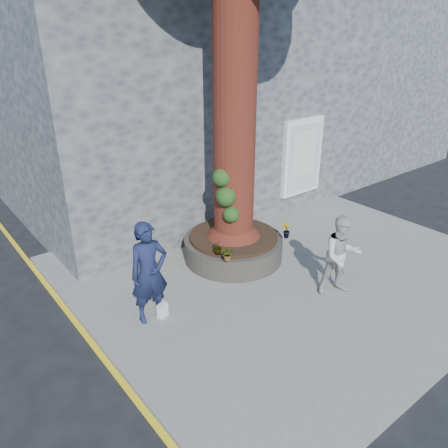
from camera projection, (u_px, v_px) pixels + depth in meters
ground at (267, 314)px, 8.56m from camera, size 120.00×120.00×0.00m
pavement at (284, 267)px, 10.10m from camera, size 9.00×8.00×0.12m
yellow_line at (99, 353)px, 7.55m from camera, size 0.10×30.00×0.01m
stone_shop at (171, 94)px, 13.78m from camera, size 10.30×8.30×6.30m
neighbour_shop at (332, 81)px, 18.37m from camera, size 6.00×8.00×6.00m
planter at (233, 246)px, 10.27m from camera, size 2.30×2.30×0.60m
man at (149, 273)px, 7.86m from camera, size 0.77×0.55×1.96m
woman at (341, 256)px, 8.72m from camera, size 1.02×0.94×1.69m
shopping_bag at (163, 310)px, 8.24m from camera, size 0.23×0.18×0.28m
plant_a at (228, 232)px, 9.80m from camera, size 0.25×0.24×0.39m
plant_b at (286, 230)px, 9.94m from camera, size 0.21×0.21×0.35m
plant_c at (218, 247)px, 9.24m from camera, size 0.25×0.25×0.31m
plant_d at (228, 254)px, 8.99m from camera, size 0.35×0.34×0.29m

